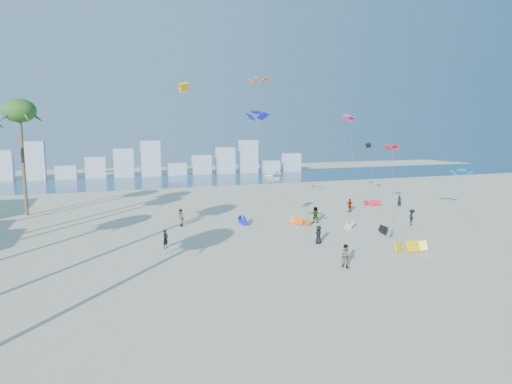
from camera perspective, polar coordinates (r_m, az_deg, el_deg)
name	(u,v)px	position (r m, az deg, el deg)	size (l,w,h in m)	color
ground	(306,304)	(25.95, 6.72, -14.82)	(220.00, 220.00, 0.00)	beige
ocean	(150,180)	(94.36, -14.04, 1.53)	(220.00, 220.00, 0.00)	navy
kitesurfer_near	(166,239)	(38.17, -12.09, -6.21)	(0.60, 0.40, 1.66)	black
kitesurfer_mid	(345,256)	(32.82, 11.93, -8.40)	(0.87, 0.68, 1.78)	gray
kitesurfers_far	(320,216)	(47.99, 8.67, -3.16)	(31.13, 13.96, 1.91)	black
grounded_kites	(345,226)	(45.45, 11.94, -4.47)	(22.60, 22.47, 0.98)	#E3540B
flying_kites	(293,121)	(51.56, 4.96, 9.55)	(33.97, 25.32, 18.33)	silver
distant_skyline	(140,163)	(103.87, -15.43, 3.75)	(85.00, 3.00, 8.40)	#9EADBF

